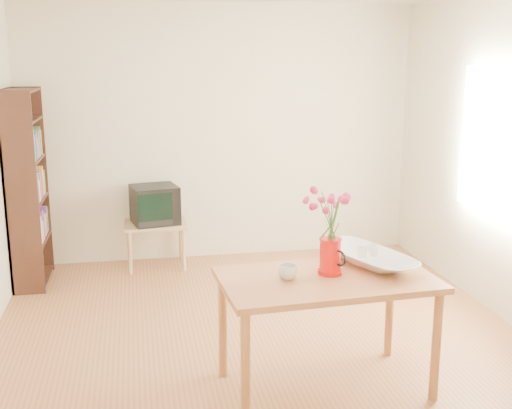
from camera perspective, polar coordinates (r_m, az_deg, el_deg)
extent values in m
plane|color=brown|center=(4.83, 0.68, -12.44)|extent=(4.50, 4.50, 0.00)
plane|color=#EDE5BF|center=(6.62, -3.19, 6.32)|extent=(4.00, 0.00, 4.00)
plane|color=#EDE5BF|center=(2.34, 11.92, -6.86)|extent=(4.00, 0.00, 4.00)
plane|color=white|center=(5.43, 21.07, 5.01)|extent=(0.00, 1.30, 1.30)
cube|color=#A36038|center=(4.02, 6.33, -6.67)|extent=(1.36, 0.84, 0.04)
cylinder|color=#A36038|center=(3.73, -0.94, -14.54)|extent=(0.06, 0.06, 0.71)
cylinder|color=#A36038|center=(4.14, 15.72, -12.08)|extent=(0.06, 0.06, 0.71)
cylinder|color=#A36038|center=(4.28, -2.97, -10.71)|extent=(0.06, 0.06, 0.71)
cylinder|color=#A36038|center=(4.65, 11.79, -9.00)|extent=(0.06, 0.06, 0.71)
cube|color=tan|center=(6.45, -8.93, -1.74)|extent=(0.60, 0.45, 0.03)
cylinder|color=tan|center=(6.34, -11.15, -4.28)|extent=(0.04, 0.04, 0.43)
cylinder|color=tan|center=(6.35, -6.45, -4.07)|extent=(0.04, 0.04, 0.43)
cylinder|color=tan|center=(6.69, -11.15, -3.34)|extent=(0.04, 0.04, 0.43)
cylinder|color=tan|center=(6.70, -6.70, -3.14)|extent=(0.04, 0.04, 0.43)
cube|color=black|center=(5.88, -20.14, 0.71)|extent=(0.28, 0.02, 1.80)
cube|color=black|center=(6.54, -19.24, 1.96)|extent=(0.28, 0.03, 1.80)
cube|color=black|center=(6.23, -20.86, 1.31)|extent=(0.02, 0.70, 1.80)
cube|color=black|center=(6.43, -19.07, -6.15)|extent=(0.27, 0.65, 0.02)
cube|color=black|center=(6.33, -19.32, -3.07)|extent=(0.27, 0.65, 0.02)
cube|color=black|center=(6.24, -19.58, 0.29)|extent=(0.27, 0.65, 0.02)
cube|color=black|center=(6.17, -19.85, 3.73)|extent=(0.27, 0.65, 0.02)
cube|color=black|center=(6.12, -20.11, 7.05)|extent=(0.27, 0.65, 0.02)
cube|color=black|center=(6.10, -20.31, 9.47)|extent=(0.27, 0.65, 0.02)
cylinder|color=red|center=(4.03, 6.61, -4.64)|extent=(0.13, 0.13, 0.22)
cylinder|color=red|center=(4.07, 6.58, -5.96)|extent=(0.15, 0.15, 0.02)
cylinder|color=red|center=(4.00, 6.66, -3.08)|extent=(0.14, 0.14, 0.01)
cone|color=red|center=(3.95, 6.48, -3.66)|extent=(0.07, 0.08, 0.06)
torus|color=black|center=(4.11, 6.83, -4.16)|extent=(0.06, 0.10, 0.10)
imported|color=white|center=(3.93, 2.84, -6.04)|extent=(0.13, 0.13, 0.09)
imported|color=white|center=(4.23, 10.00, -2.07)|extent=(0.66, 0.66, 0.48)
imported|color=white|center=(4.23, 9.46, -2.75)|extent=(0.09, 0.09, 0.06)
imported|color=white|center=(4.27, 10.44, -2.58)|extent=(0.09, 0.09, 0.07)
cube|color=black|center=(6.40, -9.00, 0.00)|extent=(0.50, 0.47, 0.37)
cube|color=black|center=(6.47, -9.02, 0.32)|extent=(0.34, 0.27, 0.26)
cube|color=black|center=(6.20, -8.93, -0.24)|extent=(0.33, 0.08, 0.26)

